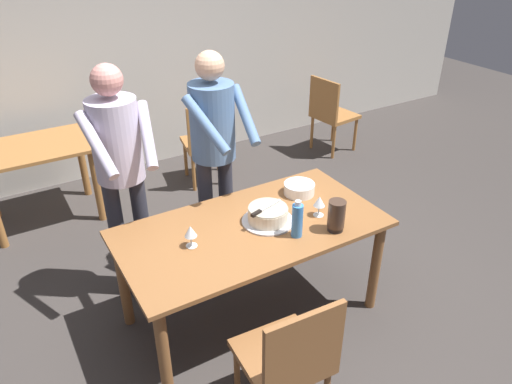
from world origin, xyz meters
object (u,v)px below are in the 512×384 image
at_px(person_cutting_cake, 214,142).
at_px(wine_glass_near, 191,232).
at_px(chair_near_side, 289,358).
at_px(background_table, 37,163).
at_px(plate_stack, 299,189).
at_px(background_chair_1, 331,112).
at_px(background_chair_0, 207,140).
at_px(water_bottle, 297,220).
at_px(cake_knife, 260,211).
at_px(hurricane_lamp, 336,216).
at_px(wine_glass_far, 319,202).
at_px(main_dining_table, 252,239).
at_px(person_standing_beside, 120,161).
at_px(cake_on_platter, 268,215).

bearing_deg(person_cutting_cake, wine_glass_near, -126.80).
xyz_separation_m(chair_near_side, background_table, (-0.74, 2.89, 0.09)).
xyz_separation_m(plate_stack, background_chair_1, (1.68, 1.73, -0.30)).
xyz_separation_m(person_cutting_cake, background_chair_0, (0.52, 1.27, -0.58)).
bearing_deg(background_chair_0, person_cutting_cake, -112.39).
height_order(water_bottle, background_chair_1, water_bottle).
bearing_deg(person_cutting_cake, background_chair_0, 67.61).
distance_m(cake_knife, hurricane_lamp, 0.48).
distance_m(water_bottle, background_table, 2.60).
bearing_deg(background_chair_1, wine_glass_far, -130.56).
bearing_deg(cake_knife, background_chair_1, 42.31).
bearing_deg(background_chair_1, wine_glass_near, -143.62).
xyz_separation_m(wine_glass_far, background_chair_0, (0.14, 2.03, -0.36)).
height_order(water_bottle, person_cutting_cake, person_cutting_cake).
height_order(main_dining_table, background_chair_1, background_chair_1).
height_order(hurricane_lamp, person_cutting_cake, person_cutting_cake).
relative_size(background_table, background_chair_0, 1.11).
height_order(wine_glass_far, background_table, wine_glass_far).
height_order(plate_stack, water_bottle, water_bottle).
relative_size(person_standing_beside, chair_near_side, 1.91).
bearing_deg(water_bottle, hurricane_lamp, -16.87).
bearing_deg(background_chair_1, cake_on_platter, -137.04).
distance_m(cake_on_platter, hurricane_lamp, 0.44).
bearing_deg(background_table, plate_stack, -51.26).
height_order(wine_glass_near, water_bottle, water_bottle).
distance_m(hurricane_lamp, person_standing_beside, 1.45).
xyz_separation_m(cake_knife, water_bottle, (0.14, -0.20, -0.00)).
relative_size(main_dining_table, person_cutting_cake, 1.00).
bearing_deg(main_dining_table, chair_near_side, -107.42).
distance_m(wine_glass_far, background_table, 2.63).
bearing_deg(background_table, background_chair_1, -2.64).
bearing_deg(plate_stack, person_standing_beside, 155.98).
distance_m(chair_near_side, background_table, 2.98).
bearing_deg(chair_near_side, background_chair_0, 72.79).
height_order(plate_stack, hurricane_lamp, hurricane_lamp).
height_order(hurricane_lamp, chair_near_side, hurricane_lamp).
relative_size(cake_on_platter, person_standing_beside, 0.20).
bearing_deg(wine_glass_near, plate_stack, 11.71).
xyz_separation_m(wine_glass_near, wine_glass_far, (0.87, -0.11, 0.00)).
relative_size(plate_stack, background_chair_0, 0.24).
bearing_deg(cake_knife, plate_stack, 25.62).
distance_m(wine_glass_far, person_standing_beside, 1.34).
xyz_separation_m(chair_near_side, background_chair_0, (0.85, 2.74, 0.00)).
bearing_deg(chair_near_side, wine_glass_far, 45.12).
bearing_deg(person_standing_beside, wine_glass_near, -74.86).
bearing_deg(water_bottle, background_table, 117.33).
relative_size(wine_glass_far, background_table, 0.14).
bearing_deg(water_bottle, background_chair_1, 47.09).
bearing_deg(cake_knife, cake_on_platter, 16.06).
relative_size(cake_on_platter, wine_glass_far, 2.36).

